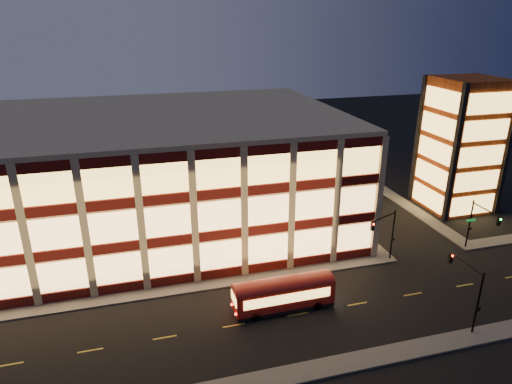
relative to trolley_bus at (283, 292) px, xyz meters
name	(u,v)px	position (x,y,z in m)	size (l,w,h in m)	color
ground	(180,295)	(-9.00, 4.77, -1.75)	(200.00, 200.00, 0.00)	black
sidewalk_office_south	(148,293)	(-12.00, 5.77, -1.68)	(54.00, 2.00, 0.15)	#514F4C
sidewalk_office_east	(327,205)	(14.00, 21.77, -1.68)	(2.00, 30.00, 0.15)	#514F4C
sidewalk_tower_south	(509,239)	(31.00, 5.77, -1.68)	(14.00, 2.00, 0.15)	#514F4C
sidewalk_tower_west	(395,197)	(25.00, 21.77, -1.68)	(2.00, 30.00, 0.15)	#514F4C
office_building	(137,173)	(-11.91, 21.69, 5.50)	(50.45, 30.45, 14.50)	tan
stair_tower	(461,145)	(30.95, 16.73, 7.24)	(8.60, 8.60, 18.00)	#8C3814
traffic_signal_far	(386,229)	(13.21, 5.01, 2.36)	(3.79, 1.87, 6.00)	black
traffic_signal_right	(480,221)	(24.50, 4.15, 2.35)	(1.20, 4.37, 6.00)	black
traffic_signal_near	(468,283)	(14.50, -6.26, 2.38)	(0.32, 4.45, 6.00)	black
trolley_bus	(283,292)	(0.00, 0.00, 0.00)	(9.35, 2.54, 3.16)	#920D08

